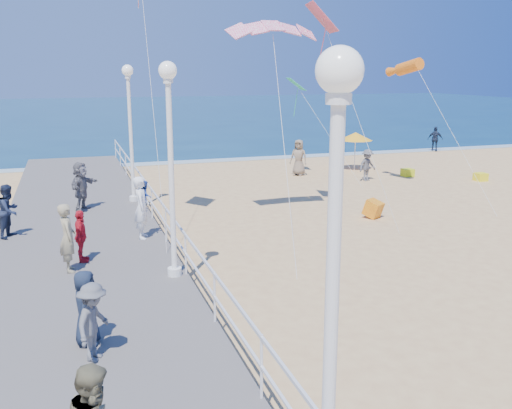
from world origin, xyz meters
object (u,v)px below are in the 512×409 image
object	(u,v)px
beach_walker_b	(435,139)
beach_chair_left	(408,173)
box_kite	(373,210)
spectator_6	(68,238)
lamp_post_near	(333,266)
toddler_held	(145,195)
spectator_5	(81,186)
beach_walker_a	(367,165)
spectator_3	(81,236)
woman_holding_toddler	(142,208)
spectator_7	(9,211)
spectator_4	(86,308)
beach_umbrella	(356,136)
lamp_post_far	(130,119)
spectator_2	(93,322)
beach_chair_right	(481,177)
beach_walker_c	(299,158)
lamp_post_mid	(170,148)

from	to	relation	value
beach_walker_b	beach_chair_left	world-z (taller)	beach_walker_b
box_kite	spectator_6	bearing A→B (deg)	166.26
lamp_post_near	toddler_held	size ratio (longest dim) A/B	5.71
toddler_held	spectator_5	size ratio (longest dim) A/B	0.51
spectator_6	toddler_held	bearing A→B (deg)	-48.32
beach_chair_left	beach_walker_a	bearing A→B (deg)	-170.90
spectator_3	beach_walker_a	bearing A→B (deg)	-47.67
beach_walker_a	box_kite	world-z (taller)	beach_walker_a
lamp_post_near	woman_holding_toddler	size ratio (longest dim) A/B	2.73
toddler_held	spectator_7	size ratio (longest dim) A/B	0.56
spectator_4	spectator_6	size ratio (longest dim) A/B	0.82
spectator_3	spectator_6	xyz separation A→B (m)	(-0.33, -0.67, 0.18)
spectator_7	beach_umbrella	world-z (taller)	beach_umbrella
beach_umbrella	lamp_post_near	bearing A→B (deg)	-118.55
beach_chair_left	lamp_post_near	bearing A→B (deg)	-124.82
spectator_4	lamp_post_far	bearing A→B (deg)	0.37
box_kite	woman_holding_toddler	bearing A→B (deg)	155.86
beach_walker_a	spectator_7	bearing A→B (deg)	-173.98
spectator_7	beach_walker_b	world-z (taller)	spectator_7
lamp_post_far	toddler_held	xyz separation A→B (m)	(-0.18, -5.22, -1.95)
lamp_post_far	spectator_6	size ratio (longest dim) A/B	2.96
spectator_2	beach_chair_left	bearing A→B (deg)	-17.69
spectator_2	beach_chair_right	distance (m)	24.04
beach_walker_c	beach_chair_right	world-z (taller)	beach_walker_c
beach_walker_c	spectator_3	bearing A→B (deg)	-91.02
beach_umbrella	beach_walker_b	bearing A→B (deg)	29.75
spectator_6	beach_chair_right	bearing A→B (deg)	-72.73
spectator_3	beach_walker_c	world-z (taller)	beach_walker_c
toddler_held	spectator_4	xyz separation A→B (m)	(-2.06, -6.96, -0.58)
spectator_4	beach_walker_b	xyz separation A→B (m)	(24.13, 23.10, -0.28)
toddler_held	box_kite	bearing A→B (deg)	-71.14
spectator_3	beach_walker_a	xyz separation A→B (m)	(14.23, 9.87, -0.32)
lamp_post_mid	beach_chair_right	distance (m)	20.44
beach_walker_b	beach_walker_c	distance (m)	13.78
woman_holding_toddler	spectator_6	xyz separation A→B (m)	(-2.20, -2.44, -0.08)
spectator_7	beach_walker_c	size ratio (longest dim) A/B	0.87
spectator_6	beach_walker_a	size ratio (longest dim) A/B	1.12
lamp_post_far	woman_holding_toddler	size ratio (longest dim) A/B	2.73
toddler_held	spectator_3	world-z (taller)	toddler_held
box_kite	beach_umbrella	bearing A→B (deg)	33.55
spectator_5	beach_walker_c	distance (m)	12.93
lamp_post_far	beach_chair_left	size ratio (longest dim) A/B	9.67
lamp_post_far	spectator_2	xyz separation A→B (m)	(-2.15, -12.87, -2.53)
lamp_post_far	spectator_4	bearing A→B (deg)	-100.45
beach_walker_a	beach_chair_left	world-z (taller)	beach_walker_a
beach_chair_right	woman_holding_toddler	bearing A→B (deg)	-160.72
lamp_post_near	spectator_6	world-z (taller)	lamp_post_near
spectator_4	box_kite	distance (m)	13.49
lamp_post_near	beach_chair_left	bearing A→B (deg)	55.18
beach_walker_a	beach_chair_right	distance (m)	5.85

